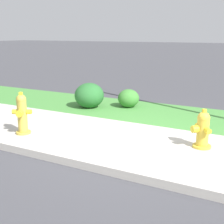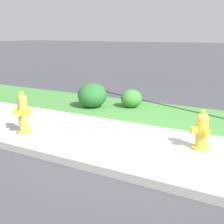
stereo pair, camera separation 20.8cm
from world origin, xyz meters
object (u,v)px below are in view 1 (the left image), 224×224
object	(u,v)px
shrub_bush_near_lamp	(89,95)
shrub_bush_far_verge	(129,98)
fire_hydrant_far_end	(203,130)
fire_hydrant_at_driveway	(22,114)

from	to	relation	value
shrub_bush_near_lamp	shrub_bush_far_verge	bearing A→B (deg)	30.72
fire_hydrant_far_end	shrub_bush_far_verge	world-z (taller)	fire_hydrant_far_end
fire_hydrant_far_end	shrub_bush_far_verge	xyz separation A→B (m)	(-2.33, 2.09, -0.08)
fire_hydrant_at_driveway	shrub_bush_near_lamp	size ratio (longest dim) A/B	1.08
fire_hydrant_at_driveway	shrub_bush_near_lamp	bearing A→B (deg)	-115.82
shrub_bush_far_verge	shrub_bush_near_lamp	world-z (taller)	shrub_bush_near_lamp
fire_hydrant_far_end	shrub_bush_near_lamp	world-z (taller)	fire_hydrant_far_end
fire_hydrant_far_end	shrub_bush_far_verge	size ratio (longest dim) A/B	1.21
fire_hydrant_far_end	shrub_bush_far_verge	distance (m)	3.13
fire_hydrant_far_end	fire_hydrant_at_driveway	world-z (taller)	fire_hydrant_at_driveway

